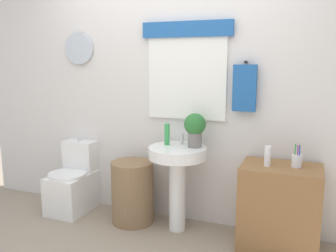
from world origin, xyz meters
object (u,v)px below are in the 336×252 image
wooden_cabinet (279,207)px  potted_plant (195,127)px  toothbrush_cup (297,160)px  pedestal_sink (177,168)px  toilet (74,184)px  lotion_bottle (268,156)px  laundry_hamper (133,192)px  soap_bottle (167,134)px

wooden_cabinet → potted_plant: (-0.75, 0.06, 0.61)m
wooden_cabinet → toothbrush_cup: bearing=10.3°
pedestal_sink → toothbrush_cup: toothbrush_cup is taller
toilet → lotion_bottle: size_ratio=4.39×
laundry_hamper → soap_bottle: (0.34, 0.05, 0.58)m
toilet → pedestal_sink: (1.16, -0.03, 0.31)m
pedestal_sink → toothbrush_cup: bearing=1.1°
toilet → toothbrush_cup: size_ratio=3.90×
lotion_bottle → toilet: bearing=177.9°
toilet → toothbrush_cup: bearing=-0.3°
soap_bottle → lotion_bottle: size_ratio=1.19×
toothbrush_cup → pedestal_sink: bearing=-178.9°
pedestal_sink → lotion_bottle: lotion_bottle is taller
laundry_hamper → soap_bottle: soap_bottle is taller
toilet → lotion_bottle: 2.00m
wooden_cabinet → potted_plant: 0.97m
lotion_bottle → laundry_hamper: bearing=178.1°
laundry_hamper → toothbrush_cup: size_ratio=3.21×
toilet → toothbrush_cup: (2.16, -0.01, 0.48)m
potted_plant → toilet: bearing=-178.7°
toilet → wooden_cabinet: toilet is taller
toilet → laundry_hamper: toilet is taller
soap_bottle → potted_plant: 0.27m
wooden_cabinet → toothbrush_cup: 0.42m
toilet → pedestal_sink: pedestal_sink is taller
pedestal_sink → potted_plant: 0.40m
toilet → toothbrush_cup: 2.21m
pedestal_sink → soap_bottle: 0.32m
toilet → potted_plant: 1.46m
toilet → potted_plant: (1.30, 0.03, 0.68)m
toilet → laundry_hamper: (0.70, -0.03, 0.02)m
laundry_hamper → toothbrush_cup: toothbrush_cup is taller
wooden_cabinet → laundry_hamper: bearing=180.0°
pedestal_sink → toilet: bearing=178.4°
laundry_hamper → pedestal_sink: bearing=0.0°
pedestal_sink → wooden_cabinet: pedestal_sink is taller
wooden_cabinet → lotion_bottle: 0.45m
toilet → wooden_cabinet: bearing=-0.9°
potted_plant → toothbrush_cup: (0.86, -0.04, -0.20)m
laundry_hamper → lotion_bottle: size_ratio=3.62×
laundry_hamper → toilet: bearing=177.4°
lotion_bottle → soap_bottle: bearing=174.3°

